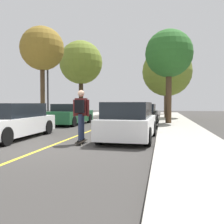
{
  "coord_description": "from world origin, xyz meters",
  "views": [
    {
      "loc": [
        3.63,
        -7.14,
        1.43
      ],
      "look_at": [
        0.35,
        8.89,
        0.84
      ],
      "focal_mm": 39.32,
      "sensor_mm": 36.0,
      "label": 1
    }
  ],
  "objects_px": {
    "skateboard": "(81,141)",
    "street_tree_left_near": "(81,63)",
    "street_tree_right_near": "(167,72)",
    "parked_car_left_near": "(71,114)",
    "skateboarder": "(81,112)",
    "street_tree_right_far": "(166,83)",
    "parked_car_left_nearest": "(11,121)",
    "parked_car_right_nearest": "(129,121)",
    "parked_car_right_near": "(142,115)",
    "streetlamp": "(48,75)",
    "street_tree_left_nearest": "(42,49)",
    "street_tree_right_nearest": "(169,54)"
  },
  "relations": [
    {
      "from": "street_tree_left_near",
      "to": "parked_car_right_nearest",
      "type": "bearing_deg",
      "value": -64.01
    },
    {
      "from": "parked_car_left_nearest",
      "to": "street_tree_right_near",
      "type": "bearing_deg",
      "value": 64.66
    },
    {
      "from": "parked_car_right_near",
      "to": "street_tree_right_nearest",
      "type": "distance_m",
      "value": 4.28
    },
    {
      "from": "street_tree_right_nearest",
      "to": "skateboard",
      "type": "relative_size",
      "value": 7.1
    },
    {
      "from": "streetlamp",
      "to": "skateboard",
      "type": "height_order",
      "value": "streetlamp"
    },
    {
      "from": "parked_car_left_near",
      "to": "parked_car_right_nearest",
      "type": "xyz_separation_m",
      "value": [
        4.75,
        -6.07,
        0.03
      ]
    },
    {
      "from": "parked_car_right_near",
      "to": "street_tree_right_far",
      "type": "height_order",
      "value": "street_tree_right_far"
    },
    {
      "from": "skateboarder",
      "to": "street_tree_right_nearest",
      "type": "bearing_deg",
      "value": 68.98
    },
    {
      "from": "street_tree_right_far",
      "to": "skateboard",
      "type": "xyz_separation_m",
      "value": [
        -3.17,
        -22.73,
        -3.77
      ]
    },
    {
      "from": "parked_car_right_near",
      "to": "street_tree_right_near",
      "type": "distance_m",
      "value": 7.6
    },
    {
      "from": "parked_car_left_near",
      "to": "street_tree_right_far",
      "type": "relative_size",
      "value": 0.89
    },
    {
      "from": "street_tree_left_near",
      "to": "parked_car_left_near",
      "type": "bearing_deg",
      "value": -76.79
    },
    {
      "from": "skateboarder",
      "to": "parked_car_right_near",
      "type": "bearing_deg",
      "value": 79.16
    },
    {
      "from": "parked_car_left_near",
      "to": "parked_car_right_near",
      "type": "bearing_deg",
      "value": 5.37
    },
    {
      "from": "parked_car_right_nearest",
      "to": "street_tree_right_far",
      "type": "bearing_deg",
      "value": 85.55
    },
    {
      "from": "parked_car_left_nearest",
      "to": "parked_car_right_near",
      "type": "bearing_deg",
      "value": 56.02
    },
    {
      "from": "street_tree_left_nearest",
      "to": "street_tree_left_near",
      "type": "relative_size",
      "value": 0.86
    },
    {
      "from": "parked_car_right_nearest",
      "to": "streetlamp",
      "type": "bearing_deg",
      "value": 135.83
    },
    {
      "from": "street_tree_right_far",
      "to": "street_tree_right_near",
      "type": "bearing_deg",
      "value": -90.0
    },
    {
      "from": "parked_car_left_near",
      "to": "street_tree_right_far",
      "type": "height_order",
      "value": "street_tree_right_far"
    },
    {
      "from": "parked_car_left_nearest",
      "to": "street_tree_left_near",
      "type": "relative_size",
      "value": 0.64
    },
    {
      "from": "skateboard",
      "to": "street_tree_left_nearest",
      "type": "bearing_deg",
      "value": 126.25
    },
    {
      "from": "parked_car_left_nearest",
      "to": "parked_car_right_nearest",
      "type": "relative_size",
      "value": 1.14
    },
    {
      "from": "skateboard",
      "to": "skateboarder",
      "type": "distance_m",
      "value": 1.03
    },
    {
      "from": "parked_car_right_near",
      "to": "street_tree_left_near",
      "type": "distance_m",
      "value": 10.34
    },
    {
      "from": "street_tree_right_nearest",
      "to": "street_tree_right_far",
      "type": "height_order",
      "value": "street_tree_right_nearest"
    },
    {
      "from": "parked_car_left_near",
      "to": "skateboarder",
      "type": "bearing_deg",
      "value": -66.27
    },
    {
      "from": "street_tree_left_nearest",
      "to": "skateboard",
      "type": "relative_size",
      "value": 7.38
    },
    {
      "from": "street_tree_left_near",
      "to": "street_tree_right_far",
      "type": "height_order",
      "value": "street_tree_left_near"
    },
    {
      "from": "parked_car_right_near",
      "to": "parked_car_right_nearest",
      "type": "bearing_deg",
      "value": -90.01
    },
    {
      "from": "street_tree_right_nearest",
      "to": "streetlamp",
      "type": "xyz_separation_m",
      "value": [
        -8.17,
        -0.6,
        -1.2
      ]
    },
    {
      "from": "parked_car_left_nearest",
      "to": "street_tree_left_nearest",
      "type": "distance_m",
      "value": 7.5
    },
    {
      "from": "street_tree_left_nearest",
      "to": "street_tree_left_near",
      "type": "xyz_separation_m",
      "value": [
        0.0,
        7.76,
        0.36
      ]
    },
    {
      "from": "parked_car_right_nearest",
      "to": "street_tree_left_nearest",
      "type": "bearing_deg",
      "value": 139.88
    },
    {
      "from": "parked_car_left_near",
      "to": "skateboard",
      "type": "xyz_separation_m",
      "value": [
        3.25,
        -7.36,
        -0.6
      ]
    },
    {
      "from": "parked_car_left_near",
      "to": "street_tree_left_near",
      "type": "height_order",
      "value": "street_tree_left_near"
    },
    {
      "from": "skateboard",
      "to": "street_tree_left_near",
      "type": "bearing_deg",
      "value": 108.78
    },
    {
      "from": "parked_car_left_nearest",
      "to": "street_tree_right_nearest",
      "type": "relative_size",
      "value": 0.77
    },
    {
      "from": "skateboard",
      "to": "skateboarder",
      "type": "height_order",
      "value": "skateboarder"
    },
    {
      "from": "street_tree_left_near",
      "to": "skateboarder",
      "type": "xyz_separation_m",
      "value": [
        4.92,
        -14.5,
        -4.19
      ]
    },
    {
      "from": "street_tree_left_near",
      "to": "street_tree_right_near",
      "type": "xyz_separation_m",
      "value": [
        8.09,
        -0.14,
        -1.07
      ]
    },
    {
      "from": "street_tree_right_far",
      "to": "street_tree_right_nearest",
      "type": "bearing_deg",
      "value": -90.0
    },
    {
      "from": "skateboard",
      "to": "skateboarder",
      "type": "xyz_separation_m",
      "value": [
        0.0,
        -0.03,
        1.03
      ]
    },
    {
      "from": "street_tree_right_far",
      "to": "skateboarder",
      "type": "height_order",
      "value": "street_tree_right_far"
    },
    {
      "from": "skateboard",
      "to": "skateboarder",
      "type": "bearing_deg",
      "value": -87.15
    },
    {
      "from": "parked_car_left_near",
      "to": "skateboard",
      "type": "height_order",
      "value": "parked_car_left_near"
    },
    {
      "from": "parked_car_left_near",
      "to": "street_tree_right_near",
      "type": "distance_m",
      "value": 10.11
    },
    {
      "from": "parked_car_right_near",
      "to": "skateboarder",
      "type": "bearing_deg",
      "value": -100.84
    },
    {
      "from": "parked_car_right_near",
      "to": "skateboard",
      "type": "distance_m",
      "value": 7.98
    },
    {
      "from": "parked_car_right_near",
      "to": "streetlamp",
      "type": "xyz_separation_m",
      "value": [
        -6.5,
        -0.2,
        2.71
      ]
    }
  ]
}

